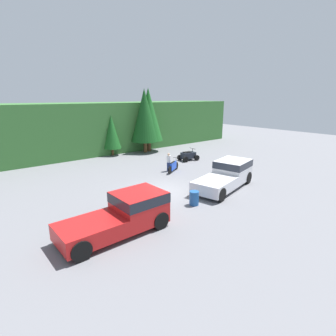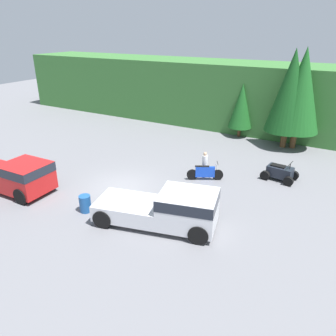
{
  "view_description": "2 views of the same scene",
  "coord_description": "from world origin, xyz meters",
  "px_view_note": "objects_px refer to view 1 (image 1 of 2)",
  "views": [
    {
      "loc": [
        -10.6,
        -13.66,
        6.47
      ],
      "look_at": [
        2.05,
        1.97,
        0.95
      ],
      "focal_mm": 28.0,
      "sensor_mm": 36.0,
      "label": 1
    },
    {
      "loc": [
        10.86,
        -13.49,
        8.64
      ],
      "look_at": [
        2.05,
        1.97,
        0.95
      ],
      "focal_mm": 35.0,
      "sensor_mm": 36.0,
      "label": 2
    }
  ],
  "objects_px": {
    "pickup_truck_red": "(124,213)",
    "quad_atv": "(188,156)",
    "steel_barrel": "(194,198)",
    "pickup_truck_second": "(227,174)",
    "dirt_bike": "(173,167)",
    "rider_person": "(169,161)"
  },
  "relations": [
    {
      "from": "pickup_truck_red",
      "to": "steel_barrel",
      "type": "height_order",
      "value": "pickup_truck_red"
    },
    {
      "from": "pickup_truck_red",
      "to": "pickup_truck_second",
      "type": "distance_m",
      "value": 9.3
    },
    {
      "from": "rider_person",
      "to": "dirt_bike",
      "type": "bearing_deg",
      "value": -70.45
    },
    {
      "from": "pickup_truck_red",
      "to": "dirt_bike",
      "type": "bearing_deg",
      "value": 35.86
    },
    {
      "from": "quad_atv",
      "to": "rider_person",
      "type": "height_order",
      "value": "rider_person"
    },
    {
      "from": "quad_atv",
      "to": "steel_barrel",
      "type": "relative_size",
      "value": 2.43
    },
    {
      "from": "rider_person",
      "to": "steel_barrel",
      "type": "xyz_separation_m",
      "value": [
        -3.53,
        -6.83,
        -0.46
      ]
    },
    {
      "from": "rider_person",
      "to": "pickup_truck_red",
      "type": "bearing_deg",
      "value": -149.77
    },
    {
      "from": "pickup_truck_red",
      "to": "dirt_bike",
      "type": "relative_size",
      "value": 2.67
    },
    {
      "from": "quad_atv",
      "to": "pickup_truck_red",
      "type": "bearing_deg",
      "value": -138.01
    },
    {
      "from": "quad_atv",
      "to": "steel_barrel",
      "type": "distance_m",
      "value": 11.62
    },
    {
      "from": "dirt_bike",
      "to": "steel_barrel",
      "type": "bearing_deg",
      "value": -148.78
    },
    {
      "from": "pickup_truck_second",
      "to": "dirt_bike",
      "type": "xyz_separation_m",
      "value": [
        -0.56,
        5.49,
        -0.5
      ]
    },
    {
      "from": "pickup_truck_second",
      "to": "pickup_truck_red",
      "type": "bearing_deg",
      "value": 173.23
    },
    {
      "from": "dirt_bike",
      "to": "steel_barrel",
      "type": "relative_size",
      "value": 2.28
    },
    {
      "from": "pickup_truck_red",
      "to": "steel_barrel",
      "type": "distance_m",
      "value": 4.96
    },
    {
      "from": "quad_atv",
      "to": "pickup_truck_second",
      "type": "bearing_deg",
      "value": -106.67
    },
    {
      "from": "pickup_truck_second",
      "to": "rider_person",
      "type": "relative_size",
      "value": 3.66
    },
    {
      "from": "dirt_bike",
      "to": "pickup_truck_red",
      "type": "bearing_deg",
      "value": -171.32
    },
    {
      "from": "rider_person",
      "to": "pickup_truck_second",
      "type": "bearing_deg",
      "value": -91.82
    },
    {
      "from": "pickup_truck_red",
      "to": "quad_atv",
      "type": "height_order",
      "value": "pickup_truck_red"
    },
    {
      "from": "pickup_truck_second",
      "to": "dirt_bike",
      "type": "height_order",
      "value": "pickup_truck_second"
    }
  ]
}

